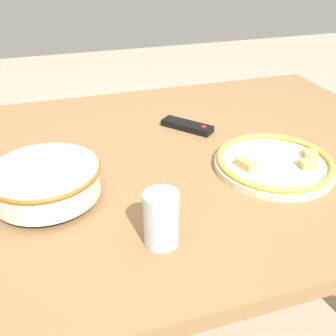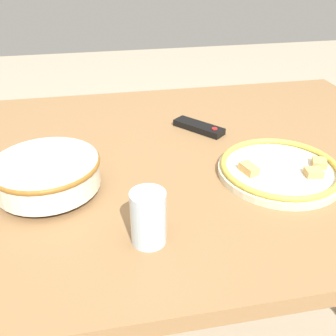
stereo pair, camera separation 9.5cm
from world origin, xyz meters
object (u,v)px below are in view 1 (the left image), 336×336
Objects in this scene: tv_remote at (187,126)px; food_plate at (274,163)px; noodle_bowl at (46,181)px; drinking_glass at (161,219)px.

food_plate is at bearing 73.83° from tv_remote.
noodle_bowl is at bearing -9.25° from tv_remote.
drinking_glass is (-0.36, -0.19, 0.04)m from food_plate.
drinking_glass is at bearing 24.31° from tv_remote.
drinking_glass reaches higher than food_plate.
food_plate is (0.57, -0.04, -0.03)m from noodle_bowl.
food_plate is 1.95× the size of tv_remote.
tv_remote is 0.54m from drinking_glass.
noodle_bowl is 0.57m from food_plate.
drinking_glass is at bearing -46.91° from noodle_bowl.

